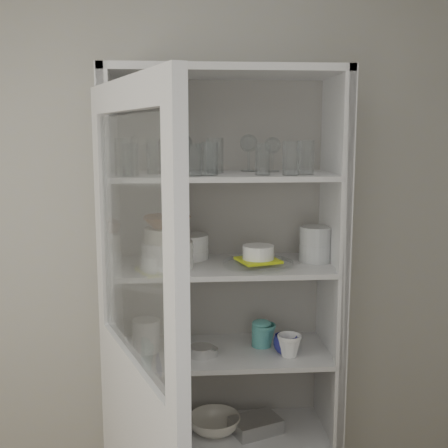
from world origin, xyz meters
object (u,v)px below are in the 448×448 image
(tin_box, at_px, (256,425))
(goblet_2, at_px, (249,151))
(cream_bowl, at_px, (167,235))
(terracotta_bowl, at_px, (167,222))
(mug_teal, at_px, (264,335))
(cream_dish, at_px, (214,424))
(pantry_cabinet, at_px, (223,328))
(plate_stack_front, at_px, (168,254))
(glass_platter, at_px, (258,263))
(goblet_1, at_px, (177,152))
(goblet_3, at_px, (272,153))
(teal_jar, at_px, (261,335))
(white_ramekin, at_px, (258,252))
(yellow_trivet, at_px, (258,260))
(mug_blue, at_px, (286,344))
(plate_stack_back, at_px, (186,246))
(mug_white, at_px, (289,346))
(measuring_cups, at_px, (201,351))
(grey_bowl_stack, at_px, (315,244))
(goblet_0, at_px, (183,151))
(white_canister, at_px, (146,335))
(cupboard_door, at_px, (137,422))

(tin_box, bearing_deg, goblet_2, 102.85)
(cream_bowl, height_order, terracotta_bowl, terracotta_bowl)
(mug_teal, height_order, cream_dish, mug_teal)
(mug_teal, bearing_deg, pantry_cabinet, 153.58)
(plate_stack_front, distance_m, glass_platter, 0.40)
(goblet_1, xyz_separation_m, plate_stack_front, (-0.04, -0.13, -0.43))
(glass_platter, height_order, tin_box, glass_platter)
(cream_bowl, bearing_deg, goblet_3, 14.61)
(goblet_3, distance_m, teal_jar, 0.83)
(white_ramekin, bearing_deg, plate_stack_front, -179.63)
(goblet_2, xyz_separation_m, teal_jar, (0.06, -0.08, -0.84))
(pantry_cabinet, height_order, yellow_trivet, pantry_cabinet)
(mug_blue, bearing_deg, plate_stack_back, 160.15)
(yellow_trivet, distance_m, mug_white, 0.40)
(cream_bowl, xyz_separation_m, measuring_cups, (0.14, -0.02, -0.52))
(grey_bowl_stack, bearing_deg, tin_box, -175.03)
(pantry_cabinet, xyz_separation_m, terracotta_bowl, (-0.25, -0.11, 0.52))
(goblet_2, distance_m, teal_jar, 0.84)
(goblet_0, distance_m, goblet_1, 0.04)
(goblet_0, relative_size, plate_stack_back, 0.90)
(goblet_0, height_order, white_ramekin, goblet_0)
(plate_stack_front, relative_size, tin_box, 1.02)
(cream_dish, bearing_deg, pantry_cabinet, 54.88)
(goblet_0, bearing_deg, pantry_cabinet, -14.56)
(goblet_3, bearing_deg, measuring_cups, -156.23)
(glass_platter, height_order, white_canister, glass_platter)
(pantry_cabinet, relative_size, grey_bowl_stack, 13.12)
(cupboard_door, distance_m, white_ramekin, 0.89)
(measuring_cups, bearing_deg, mug_teal, 18.71)
(white_canister, bearing_deg, white_ramekin, -6.47)
(teal_jar, bearing_deg, yellow_trivet, -111.62)
(pantry_cabinet, relative_size, terracotta_bowl, 10.37)
(grey_bowl_stack, distance_m, teal_jar, 0.49)
(goblet_0, xyz_separation_m, plate_stack_back, (0.01, 0.01, -0.44))
(pantry_cabinet, height_order, mug_blue, pantry_cabinet)
(goblet_2, relative_size, mug_teal, 1.63)
(mug_blue, height_order, measuring_cups, mug_blue)
(glass_platter, relative_size, mug_teal, 2.78)
(cupboard_door, bearing_deg, plate_stack_front, 150.40)
(goblet_3, xyz_separation_m, plate_stack_back, (-0.39, 0.04, -0.43))
(teal_jar, bearing_deg, goblet_2, 125.66)
(tin_box, bearing_deg, teal_jar, 57.76)
(goblet_2, relative_size, yellow_trivet, 1.10)
(mug_blue, bearing_deg, tin_box, 159.66)
(mug_teal, bearing_deg, plate_stack_back, 149.60)
(mug_teal, bearing_deg, goblet_3, 35.15)
(terracotta_bowl, height_order, teal_jar, terracotta_bowl)
(grey_bowl_stack, bearing_deg, yellow_trivet, -169.16)
(goblet_2, height_order, white_canister, goblet_2)
(terracotta_bowl, bearing_deg, mug_white, -5.99)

